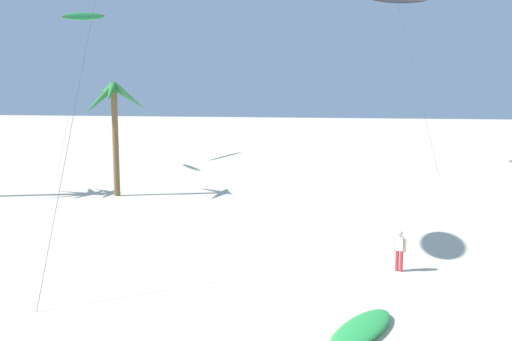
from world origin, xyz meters
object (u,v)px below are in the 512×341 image
object	(u,v)px
palm_tree_2	(115,106)
person_near_right	(400,249)
flying_kite_0	(84,16)
grounded_kite_0	(361,329)

from	to	relation	value
palm_tree_2	person_near_right	world-z (taller)	palm_tree_2
flying_kite_0	grounded_kite_0	size ratio (longest dim) A/B	4.20
palm_tree_2	person_near_right	bearing A→B (deg)	-37.04
palm_tree_2	flying_kite_0	distance (m)	24.09
palm_tree_2	grounded_kite_0	world-z (taller)	palm_tree_2
grounded_kite_0	flying_kite_0	bearing A→B (deg)	125.56
flying_kite_0	grounded_kite_0	distance (m)	50.03
palm_tree_2	grounded_kite_0	distance (m)	26.18
flying_kite_0	grounded_kite_0	xyz separation A→B (m)	(27.87, -38.99, -14.33)
person_near_right	palm_tree_2	bearing A→B (deg)	142.96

